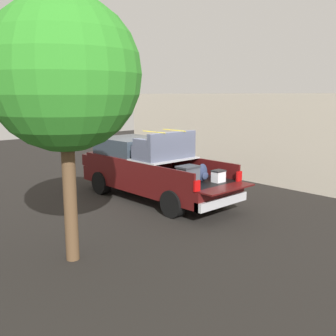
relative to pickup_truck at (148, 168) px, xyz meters
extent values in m
plane|color=black|center=(-0.36, 0.00, -0.96)|extent=(40.00, 40.00, 0.00)
cube|color=#470F0F|center=(-0.36, 0.00, -0.35)|extent=(5.50, 1.92, 0.49)
cube|color=black|center=(-1.56, 0.00, -0.09)|extent=(2.80, 1.80, 0.04)
cube|color=#470F0F|center=(-1.56, 0.93, 0.14)|extent=(2.80, 0.06, 0.50)
cube|color=#470F0F|center=(-1.56, -0.93, 0.14)|extent=(2.80, 0.06, 0.50)
cube|color=#470F0F|center=(-0.19, 0.00, 0.14)|extent=(0.06, 1.80, 0.50)
cube|color=#470F0F|center=(-3.24, 0.00, -0.09)|extent=(0.55, 1.80, 0.04)
cube|color=#B2B2B7|center=(-0.79, 0.00, 0.41)|extent=(1.25, 1.92, 0.04)
cube|color=#470F0F|center=(0.99, 0.00, 0.14)|extent=(2.30, 1.92, 0.50)
cube|color=#2D3842|center=(0.89, 0.00, 0.66)|extent=(1.94, 1.76, 0.54)
cube|color=#470F0F|center=(2.34, 0.00, 0.08)|extent=(0.40, 1.82, 0.38)
cube|color=#B2B2B7|center=(-3.08, 0.00, -0.47)|extent=(0.24, 1.92, 0.24)
cube|color=red|center=(-2.98, 0.88, 0.07)|extent=(0.06, 0.20, 0.28)
cube|color=red|center=(-2.98, -0.88, 0.07)|extent=(0.06, 0.20, 0.28)
cylinder|color=black|center=(1.39, 0.88, -0.57)|extent=(0.76, 0.30, 0.76)
cylinder|color=black|center=(1.39, -0.88, -0.57)|extent=(0.76, 0.30, 0.76)
cylinder|color=black|center=(-2.11, 0.88, -0.57)|extent=(0.76, 0.30, 0.76)
cylinder|color=black|center=(-2.11, -0.88, -0.57)|extent=(0.76, 0.30, 0.76)
cube|color=#474C56|center=(-2.24, 0.44, 0.16)|extent=(0.40, 0.55, 0.45)
cube|color=#31353C|center=(-2.24, 0.44, 0.41)|extent=(0.44, 0.59, 0.05)
ellipsoid|color=#283351|center=(-2.29, -0.09, 0.19)|extent=(0.20, 0.36, 0.51)
ellipsoid|color=#283351|center=(-2.40, -0.09, 0.11)|extent=(0.09, 0.25, 0.22)
cube|color=white|center=(-2.66, -0.36, 0.08)|extent=(0.26, 0.34, 0.30)
cube|color=#262628|center=(-2.66, -0.36, 0.25)|extent=(0.28, 0.36, 0.04)
cube|color=#4C5166|center=(-0.79, 0.00, 0.64)|extent=(0.90, 1.85, 0.42)
cube|color=#4C5166|center=(-1.16, 0.00, 1.05)|extent=(0.16, 1.85, 0.40)
cube|color=#4C5166|center=(-0.74, 0.82, 0.96)|extent=(0.66, 0.20, 0.22)
cube|color=#4C5166|center=(-0.74, -0.83, 0.96)|extent=(0.66, 0.20, 0.22)
cube|color=yellow|center=(-0.79, 0.41, 1.26)|extent=(1.00, 0.03, 0.02)
cube|color=yellow|center=(-0.79, -0.42, 1.26)|extent=(1.00, 0.03, 0.02)
cube|color=beige|center=(0.63, -4.53, 0.72)|extent=(11.23, 0.36, 3.35)
cylinder|color=brown|center=(-2.72, 4.29, 0.45)|extent=(0.27, 0.27, 2.81)
sphere|color=#2D8524|center=(-2.72, 4.29, 2.73)|extent=(2.93, 2.93, 2.93)
cylinder|color=#3F4C66|center=(2.59, -3.05, -0.51)|extent=(0.56, 0.56, 0.90)
cylinder|color=#3F4C66|center=(2.59, -3.05, -0.02)|extent=(0.60, 0.60, 0.08)
camera|label=1|loc=(-9.49, 7.94, 2.35)|focal=41.52mm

